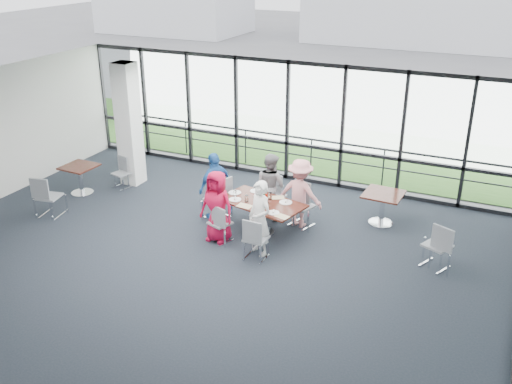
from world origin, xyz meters
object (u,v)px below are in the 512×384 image
at_px(diner_end, 215,186).
at_px(chair_main_fr, 302,206).
at_px(main_table, 262,207).
at_px(chair_spare_lb, 121,173).
at_px(chair_main_end, 217,199).
at_px(diner_far_right, 300,193).
at_px(structural_column, 129,125).
at_px(chair_main_fl, 275,196).
at_px(chair_main_nl, 220,223).
at_px(side_table_left, 80,171).
at_px(diner_near_left, 217,206).
at_px(chair_spare_la, 49,197).
at_px(diner_near_right, 260,218).
at_px(chair_spare_r, 437,245).
at_px(side_table_right, 383,198).
at_px(diner_far_left, 271,186).
at_px(chair_main_nr, 256,239).

height_order(diner_end, chair_main_fr, diner_end).
height_order(main_table, chair_main_fr, chair_main_fr).
bearing_deg(chair_spare_lb, main_table, -176.11).
height_order(chair_main_end, chair_spare_lb, chair_main_end).
distance_m(chair_main_end, chair_spare_lb, 3.17).
xyz_separation_m(diner_far_right, chair_main_fr, (0.05, 0.01, -0.31)).
height_order(structural_column, chair_main_fl, structural_column).
relative_size(chair_main_nl, chair_main_fr, 0.89).
xyz_separation_m(side_table_left, chair_spare_lb, (0.70, 0.74, -0.22)).
relative_size(diner_near_left, chair_spare_la, 1.61).
xyz_separation_m(diner_near_right, chair_main_fl, (-0.47, 1.88, -0.35)).
relative_size(diner_near_left, chair_main_fl, 1.75).
height_order(chair_main_nl, chair_spare_r, chair_spare_r).
bearing_deg(main_table, side_table_right, 47.96).
relative_size(chair_main_fr, chair_main_end, 1.01).
relative_size(structural_column, side_table_right, 3.64).
bearing_deg(diner_end, chair_main_end, 123.38).
bearing_deg(diner_far_right, chair_spare_r, 173.57).
xyz_separation_m(diner_far_left, chair_main_fl, (0.03, 0.18, -0.33)).
xyz_separation_m(side_table_right, chair_spare_la, (-7.12, -2.84, -0.14)).
relative_size(side_table_left, chair_spare_lb, 1.03).
relative_size(diner_near_left, chair_main_end, 1.64).
relative_size(main_table, side_table_left, 2.46).
distance_m(diner_far_left, chair_spare_r, 3.96).
bearing_deg(diner_end, main_table, 98.38).
xyz_separation_m(diner_far_left, chair_spare_r, (3.87, -0.75, -0.29)).
distance_m(chair_spare_la, chair_spare_r, 8.65).
bearing_deg(chair_spare_lb, chair_main_end, -175.49).
bearing_deg(diner_near_left, structural_column, 156.17).
relative_size(side_table_right, chair_main_fr, 0.91).
bearing_deg(chair_main_nr, structural_column, 155.19).
relative_size(diner_end, chair_main_fr, 1.65).
distance_m(diner_end, chair_main_end, 0.32).
bearing_deg(chair_main_fl, diner_near_left, 90.26).
relative_size(diner_near_left, chair_spare_r, 1.64).
bearing_deg(chair_main_fr, diner_far_left, 8.36).
distance_m(diner_end, chair_spare_lb, 3.17).
bearing_deg(main_table, diner_end, -177.69).
bearing_deg(side_table_left, chair_main_fl, 11.20).
relative_size(main_table, chair_spare_la, 2.04).
bearing_deg(diner_near_right, diner_end, 172.00).
bearing_deg(chair_spare_r, chair_main_fr, -166.65).
bearing_deg(chair_main_nr, diner_far_right, 82.94).
bearing_deg(diner_far_left, chair_main_end, 49.17).
xyz_separation_m(diner_far_right, chair_main_fl, (-0.75, 0.34, -0.34)).
relative_size(side_table_right, chair_main_fl, 0.98).
bearing_deg(main_table, chair_main_fr, 60.08).
distance_m(structural_column, diner_far_right, 5.04).
bearing_deg(structural_column, chair_main_nl, -27.97).
xyz_separation_m(main_table, side_table_left, (-5.08, 0.06, 0.00)).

